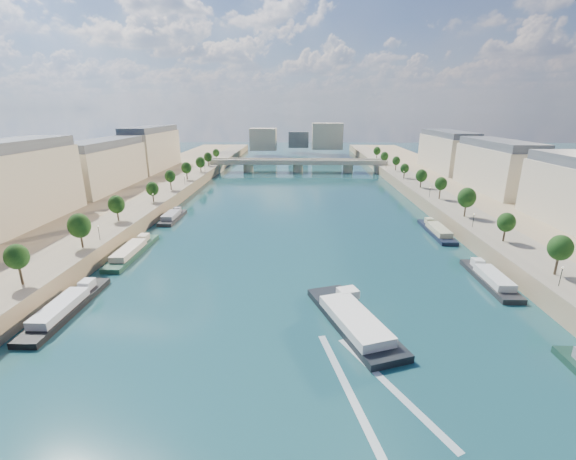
{
  "coord_description": "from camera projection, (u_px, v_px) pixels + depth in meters",
  "views": [
    {
      "loc": [
        0.72,
        -26.0,
        38.71
      ],
      "look_at": [
        -2.35,
        80.82,
        5.0
      ],
      "focal_mm": 24.0,
      "sensor_mm": 36.0,
      "label": 1
    }
  ],
  "objects": [
    {
      "name": "ground",
      "position": [
        296.0,
        227.0,
        131.78
      ],
      "size": [
        700.0,
        700.0,
        0.0
      ],
      "primitive_type": "plane",
      "color": "#0C3236",
      "rests_on": "ground"
    },
    {
      "name": "quay_left",
      "position": [
        89.0,
        218.0,
        133.01
      ],
      "size": [
        44.0,
        520.0,
        5.0
      ],
      "primitive_type": "cube",
      "color": "#9E8460",
      "rests_on": "ground"
    },
    {
      "name": "quay_right",
      "position": [
        511.0,
        222.0,
        129.05
      ],
      "size": [
        44.0,
        520.0,
        5.0
      ],
      "primitive_type": "cube",
      "color": "#9E8460",
      "rests_on": "ground"
    },
    {
      "name": "pave_left",
      "position": [
        130.0,
        212.0,
        131.83
      ],
      "size": [
        14.0,
        520.0,
        0.1
      ],
      "primitive_type": "cube",
      "color": "gray",
      "rests_on": "quay_left"
    },
    {
      "name": "pave_right",
      "position": [
        467.0,
        214.0,
        128.7
      ],
      "size": [
        14.0,
        520.0,
        0.1
      ],
      "primitive_type": "cube",
      "color": "gray",
      "rests_on": "quay_right"
    },
    {
      "name": "trees_left",
      "position": [
        137.0,
        195.0,
        132.05
      ],
      "size": [
        4.8,
        268.8,
        8.26
      ],
      "color": "#382B1E",
      "rests_on": "ground"
    },
    {
      "name": "trees_right",
      "position": [
        451.0,
        192.0,
        136.65
      ],
      "size": [
        4.8,
        268.8,
        8.26
      ],
      "color": "#382B1E",
      "rests_on": "ground"
    },
    {
      "name": "lamps_left",
      "position": [
        130.0,
        211.0,
        121.35
      ],
      "size": [
        0.36,
        200.36,
        4.28
      ],
      "color": "black",
      "rests_on": "ground"
    },
    {
      "name": "lamps_right",
      "position": [
        449.0,
        203.0,
        132.77
      ],
      "size": [
        0.36,
        200.36,
        4.28
      ],
      "color": "black",
      "rests_on": "ground"
    },
    {
      "name": "buildings_left",
      "position": [
        65.0,
        173.0,
        140.6
      ],
      "size": [
        16.0,
        226.0,
        23.2
      ],
      "color": "beige",
      "rests_on": "ground"
    },
    {
      "name": "buildings_right",
      "position": [
        537.0,
        175.0,
        135.94
      ],
      "size": [
        16.0,
        226.0,
        23.2
      ],
      "color": "beige",
      "rests_on": "ground"
    },
    {
      "name": "skyline",
      "position": [
        302.0,
        138.0,
        336.55
      ],
      "size": [
        79.0,
        42.0,
        22.0
      ],
      "color": "beige",
      "rests_on": "ground"
    },
    {
      "name": "bridge",
      "position": [
        298.0,
        164.0,
        245.82
      ],
      "size": [
        112.0,
        12.0,
        8.15
      ],
      "color": "#C1B79E",
      "rests_on": "ground"
    },
    {
      "name": "tour_barge",
      "position": [
        353.0,
        320.0,
        71.87
      ],
      "size": [
        16.56,
        28.38,
        3.75
      ],
      "rotation": [
        0.0,
        0.0,
        0.34
      ],
      "color": "black",
      "rests_on": "ground"
    },
    {
      "name": "wake",
      "position": [
        368.0,
        385.0,
        56.34
      ],
      "size": [
        16.2,
        25.63,
        0.04
      ],
      "color": "silver",
      "rests_on": "ground"
    },
    {
      "name": "moored_barges_left",
      "position": [
        85.0,
        291.0,
        83.53
      ],
      "size": [
        5.0,
        155.79,
        3.6
      ],
      "color": "#181B35",
      "rests_on": "ground"
    },
    {
      "name": "moored_barges_right",
      "position": [
        533.0,
        318.0,
        73.06
      ],
      "size": [
        5.0,
        130.7,
        3.6
      ],
      "color": "black",
      "rests_on": "ground"
    }
  ]
}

